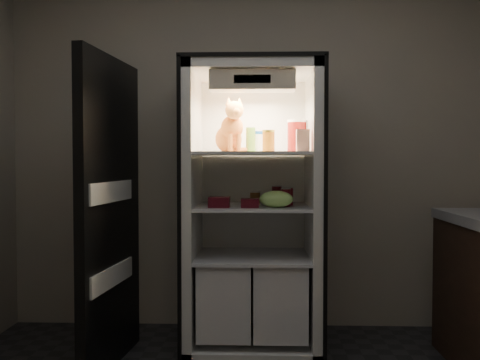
{
  "coord_description": "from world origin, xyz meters",
  "views": [
    {
      "loc": [
        0.04,
        -2.18,
        1.23
      ],
      "look_at": [
        -0.08,
        1.32,
        1.11
      ],
      "focal_mm": 40.0,
      "sensor_mm": 36.0,
      "label": 1
    }
  ],
  "objects_px": {
    "salsa_jar": "(269,141)",
    "soda_can_b": "(288,196)",
    "soda_can_c": "(286,197)",
    "mayo_tub": "(258,142)",
    "parmesan_shaker": "(251,140)",
    "pepper_jar": "(297,136)",
    "refrigerator": "(253,227)",
    "soda_can_a": "(277,195)",
    "tabby_cat": "(231,132)",
    "condiment_jar": "(255,198)",
    "berry_box_left": "(219,202)",
    "grape_bag": "(276,199)",
    "berry_box_right": "(250,203)",
    "cream_carton": "(303,140)"
  },
  "relations": [
    {
      "from": "pepper_jar",
      "to": "refrigerator",
      "type": "bearing_deg",
      "value": -169.06
    },
    {
      "from": "parmesan_shaker",
      "to": "pepper_jar",
      "type": "relative_size",
      "value": 0.75
    },
    {
      "from": "condiment_jar",
      "to": "berry_box_right",
      "type": "height_order",
      "value": "condiment_jar"
    },
    {
      "from": "refrigerator",
      "to": "parmesan_shaker",
      "type": "height_order",
      "value": "refrigerator"
    },
    {
      "from": "pepper_jar",
      "to": "berry_box_right",
      "type": "xyz_separation_m",
      "value": [
        -0.31,
        -0.28,
        -0.43
      ]
    },
    {
      "from": "refrigerator",
      "to": "cream_carton",
      "type": "height_order",
      "value": "refrigerator"
    },
    {
      "from": "mayo_tub",
      "to": "salsa_jar",
      "type": "xyz_separation_m",
      "value": [
        0.07,
        -0.17,
        -0.0
      ]
    },
    {
      "from": "soda_can_a",
      "to": "soda_can_c",
      "type": "relative_size",
      "value": 1.07
    },
    {
      "from": "berry_box_left",
      "to": "refrigerator",
      "type": "bearing_deg",
      "value": 45.34
    },
    {
      "from": "tabby_cat",
      "to": "berry_box_right",
      "type": "relative_size",
      "value": 3.22
    },
    {
      "from": "soda_can_a",
      "to": "condiment_jar",
      "type": "xyz_separation_m",
      "value": [
        -0.15,
        -0.1,
        -0.01
      ]
    },
    {
      "from": "soda_can_c",
      "to": "condiment_jar",
      "type": "distance_m",
      "value": 0.22
    },
    {
      "from": "soda_can_c",
      "to": "salsa_jar",
      "type": "bearing_deg",
      "value": 156.26
    },
    {
      "from": "condiment_jar",
      "to": "berry_box_left",
      "type": "relative_size",
      "value": 0.71
    },
    {
      "from": "soda_can_b",
      "to": "soda_can_c",
      "type": "distance_m",
      "value": 0.09
    },
    {
      "from": "cream_carton",
      "to": "berry_box_right",
      "type": "xyz_separation_m",
      "value": [
        -0.32,
        0.05,
        -0.39
      ]
    },
    {
      "from": "refrigerator",
      "to": "cream_carton",
      "type": "distance_m",
      "value": 0.7
    },
    {
      "from": "berry_box_left",
      "to": "soda_can_b",
      "type": "bearing_deg",
      "value": 20.31
    },
    {
      "from": "refrigerator",
      "to": "grape_bag",
      "type": "height_order",
      "value": "refrigerator"
    },
    {
      "from": "salsa_jar",
      "to": "berry_box_right",
      "type": "relative_size",
      "value": 1.27
    },
    {
      "from": "mayo_tub",
      "to": "cream_carton",
      "type": "relative_size",
      "value": 1.06
    },
    {
      "from": "refrigerator",
      "to": "grape_bag",
      "type": "xyz_separation_m",
      "value": [
        0.15,
        -0.22,
        0.2
      ]
    },
    {
      "from": "parmesan_shaker",
      "to": "grape_bag",
      "type": "height_order",
      "value": "parmesan_shaker"
    },
    {
      "from": "mayo_tub",
      "to": "pepper_jar",
      "type": "distance_m",
      "value": 0.27
    },
    {
      "from": "soda_can_a",
      "to": "soda_can_c",
      "type": "bearing_deg",
      "value": -75.97
    },
    {
      "from": "tabby_cat",
      "to": "soda_can_c",
      "type": "distance_m",
      "value": 0.58
    },
    {
      "from": "mayo_tub",
      "to": "berry_box_left",
      "type": "relative_size",
      "value": 1.07
    },
    {
      "from": "refrigerator",
      "to": "salsa_jar",
      "type": "bearing_deg",
      "value": -40.86
    },
    {
      "from": "refrigerator",
      "to": "berry_box_left",
      "type": "relative_size",
      "value": 14.23
    },
    {
      "from": "refrigerator",
      "to": "soda_can_c",
      "type": "xyz_separation_m",
      "value": [
        0.21,
        -0.14,
        0.21
      ]
    },
    {
      "from": "pepper_jar",
      "to": "soda_can_a",
      "type": "height_order",
      "value": "pepper_jar"
    },
    {
      "from": "refrigerator",
      "to": "soda_can_a",
      "type": "xyz_separation_m",
      "value": [
        0.16,
        0.07,
        0.21
      ]
    },
    {
      "from": "refrigerator",
      "to": "soda_can_b",
      "type": "distance_m",
      "value": 0.32
    },
    {
      "from": "condiment_jar",
      "to": "grape_bag",
      "type": "height_order",
      "value": "grape_bag"
    },
    {
      "from": "soda_can_c",
      "to": "berry_box_right",
      "type": "bearing_deg",
      "value": -160.35
    },
    {
      "from": "mayo_tub",
      "to": "pepper_jar",
      "type": "relative_size",
      "value": 0.65
    },
    {
      "from": "cream_carton",
      "to": "berry_box_left",
      "type": "height_order",
      "value": "cream_carton"
    },
    {
      "from": "mayo_tub",
      "to": "berry_box_left",
      "type": "height_order",
      "value": "mayo_tub"
    },
    {
      "from": "salsa_jar",
      "to": "grape_bag",
      "type": "height_order",
      "value": "salsa_jar"
    },
    {
      "from": "salsa_jar",
      "to": "soda_can_b",
      "type": "distance_m",
      "value": 0.39
    },
    {
      "from": "mayo_tub",
      "to": "parmesan_shaker",
      "type": "bearing_deg",
      "value": -126.67
    },
    {
      "from": "salsa_jar",
      "to": "berry_box_left",
      "type": "xyz_separation_m",
      "value": [
        -0.31,
        -0.12,
        -0.39
      ]
    },
    {
      "from": "pepper_jar",
      "to": "berry_box_left",
      "type": "xyz_separation_m",
      "value": [
        -0.5,
        -0.27,
        -0.43
      ]
    },
    {
      "from": "soda_can_c",
      "to": "condiment_jar",
      "type": "xyz_separation_m",
      "value": [
        -0.2,
        0.1,
        -0.01
      ]
    },
    {
      "from": "soda_can_b",
      "to": "cream_carton",
      "type": "bearing_deg",
      "value": -71.18
    },
    {
      "from": "tabby_cat",
      "to": "grape_bag",
      "type": "xyz_separation_m",
      "value": [
        0.3,
        -0.22,
        -0.43
      ]
    },
    {
      "from": "parmesan_shaker",
      "to": "pepper_jar",
      "type": "xyz_separation_m",
      "value": [
        0.31,
        0.04,
        0.03
      ]
    },
    {
      "from": "mayo_tub",
      "to": "soda_can_b",
      "type": "bearing_deg",
      "value": -31.96
    },
    {
      "from": "parmesan_shaker",
      "to": "condiment_jar",
      "type": "distance_m",
      "value": 0.39
    },
    {
      "from": "pepper_jar",
      "to": "grape_bag",
      "type": "bearing_deg",
      "value": -117.75
    }
  ]
}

